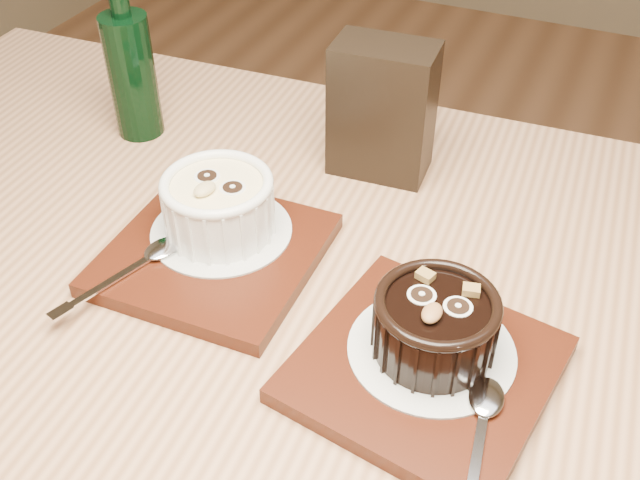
{
  "coord_description": "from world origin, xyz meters",
  "views": [
    {
      "loc": [
        0.01,
        -0.37,
        1.2
      ],
      "look_at": [
        -0.18,
        0.06,
        0.81
      ],
      "focal_mm": 42.0,
      "sensor_mm": 36.0,
      "label": 1
    }
  ],
  "objects_px": {
    "green_bottle": "(131,71)",
    "condiment_stand": "(382,110)",
    "tray_left": "(214,254)",
    "ramekin_white": "(218,203)",
    "tray_right": "(424,369)",
    "table": "(299,401)",
    "ramekin_dark": "(435,323)"
  },
  "relations": [
    {
      "from": "tray_left",
      "to": "condiment_stand",
      "type": "bearing_deg",
      "value": 66.95
    },
    {
      "from": "ramekin_white",
      "to": "ramekin_dark",
      "type": "height_order",
      "value": "ramekin_white"
    },
    {
      "from": "green_bottle",
      "to": "condiment_stand",
      "type": "bearing_deg",
      "value": 8.14
    },
    {
      "from": "tray_right",
      "to": "green_bottle",
      "type": "bearing_deg",
      "value": 152.17
    },
    {
      "from": "condiment_stand",
      "to": "green_bottle",
      "type": "relative_size",
      "value": 0.73
    },
    {
      "from": "condiment_stand",
      "to": "ramekin_white",
      "type": "bearing_deg",
      "value": -116.87
    },
    {
      "from": "table",
      "to": "tray_right",
      "type": "relative_size",
      "value": 6.86
    },
    {
      "from": "tray_left",
      "to": "ramekin_white",
      "type": "distance_m",
      "value": 0.05
    },
    {
      "from": "table",
      "to": "tray_left",
      "type": "bearing_deg",
      "value": 154.96
    },
    {
      "from": "tray_left",
      "to": "ramekin_dark",
      "type": "distance_m",
      "value": 0.22
    },
    {
      "from": "green_bottle",
      "to": "tray_left",
      "type": "bearing_deg",
      "value": -40.58
    },
    {
      "from": "ramekin_white",
      "to": "green_bottle",
      "type": "height_order",
      "value": "green_bottle"
    },
    {
      "from": "ramekin_dark",
      "to": "green_bottle",
      "type": "relative_size",
      "value": 0.49
    },
    {
      "from": "ramekin_dark",
      "to": "tray_right",
      "type": "bearing_deg",
      "value": -90.44
    },
    {
      "from": "ramekin_dark",
      "to": "condiment_stand",
      "type": "bearing_deg",
      "value": 121.03
    },
    {
      "from": "ramekin_dark",
      "to": "ramekin_white",
      "type": "bearing_deg",
      "value": 166.63
    },
    {
      "from": "tray_left",
      "to": "ramekin_white",
      "type": "bearing_deg",
      "value": 100.85
    },
    {
      "from": "table",
      "to": "condiment_stand",
      "type": "xyz_separation_m",
      "value": [
        -0.02,
        0.25,
        0.16
      ]
    },
    {
      "from": "tray_right",
      "to": "ramekin_dark",
      "type": "distance_m",
      "value": 0.04
    },
    {
      "from": "condiment_stand",
      "to": "table",
      "type": "bearing_deg",
      "value": -85.05
    },
    {
      "from": "table",
      "to": "ramekin_dark",
      "type": "distance_m",
      "value": 0.18
    },
    {
      "from": "ramekin_dark",
      "to": "condiment_stand",
      "type": "xyz_separation_m",
      "value": [
        -0.13,
        0.24,
        0.02
      ]
    },
    {
      "from": "tray_right",
      "to": "table",
      "type": "bearing_deg",
      "value": 178.86
    },
    {
      "from": "ramekin_dark",
      "to": "table",
      "type": "bearing_deg",
      "value": -171.77
    },
    {
      "from": "tray_right",
      "to": "condiment_stand",
      "type": "xyz_separation_m",
      "value": [
        -0.13,
        0.25,
        0.06
      ]
    },
    {
      "from": "table",
      "to": "green_bottle",
      "type": "relative_size",
      "value": 6.44
    },
    {
      "from": "ramekin_white",
      "to": "tray_right",
      "type": "bearing_deg",
      "value": -7.18
    },
    {
      "from": "tray_right",
      "to": "condiment_stand",
      "type": "height_order",
      "value": "condiment_stand"
    },
    {
      "from": "green_bottle",
      "to": "tray_right",
      "type": "bearing_deg",
      "value": -27.83
    },
    {
      "from": "table",
      "to": "ramekin_white",
      "type": "bearing_deg",
      "value": 146.67
    },
    {
      "from": "tray_right",
      "to": "ramekin_white",
      "type": "bearing_deg",
      "value": 161.1
    },
    {
      "from": "ramekin_dark",
      "to": "green_bottle",
      "type": "height_order",
      "value": "green_bottle"
    }
  ]
}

